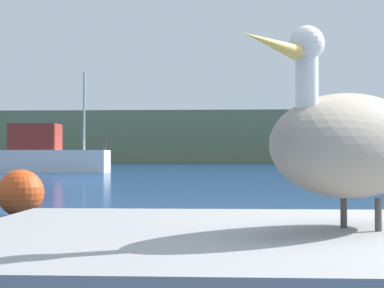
# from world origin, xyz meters

# --- Properties ---
(hillside_backdrop) EXTENTS (140.00, 17.42, 6.00)m
(hillside_backdrop) POSITION_xyz_m (0.00, 74.07, 3.00)
(hillside_backdrop) COLOR #6B7A51
(hillside_backdrop) RESTS_ON ground
(pelican) EXTENTS (1.06, 1.18, 0.84)m
(pelican) POSITION_xyz_m (-1.04, -0.11, 0.98)
(pelican) COLOR gray
(pelican) RESTS_ON pier_dock
(fishing_boat_white) EXTENTS (6.33, 1.93, 5.39)m
(fishing_boat_white) POSITION_xyz_m (-11.23, 29.83, 0.99)
(fishing_boat_white) COLOR white
(fishing_boat_white) RESTS_ON ground
(mooring_buoy) EXTENTS (0.71, 0.71, 0.71)m
(mooring_buoy) POSITION_xyz_m (-4.71, 6.42, 0.36)
(mooring_buoy) COLOR #E54C19
(mooring_buoy) RESTS_ON ground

